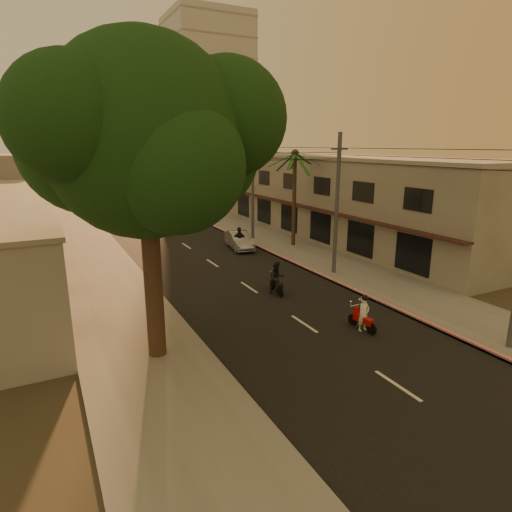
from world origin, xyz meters
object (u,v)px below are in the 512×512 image
object	(u,v)px
scooter_mid_a	(277,279)
scooter_far_a	(169,225)
scooter_far_c	(154,213)
broadleaf_tree	(154,138)
parked_car	(239,240)
scooter_red	(363,315)
scooter_far_b	(180,219)
palm_tree	(295,159)
scooter_mid_b	(239,240)

from	to	relation	value
scooter_mid_a	scooter_far_a	bearing A→B (deg)	101.62
scooter_mid_a	scooter_far_c	distance (m)	27.27
broadleaf_tree	parked_car	size ratio (longest dim) A/B	2.71
scooter_red	scooter_far_b	world-z (taller)	scooter_far_b
scooter_far_a	scooter_far_c	size ratio (longest dim) A/B	1.00
palm_tree	scooter_far_a	distance (m)	14.15
scooter_red	scooter_mid_a	world-z (taller)	scooter_mid_a
scooter_mid_a	scooter_far_b	xyz separation A→B (m)	(1.04, 21.87, -0.01)
scooter_red	parked_car	world-z (taller)	scooter_red
scooter_mid_a	scooter_far_b	world-z (taller)	scooter_mid_a
scooter_mid_b	scooter_far_a	size ratio (longest dim) A/B	1.08
broadleaf_tree	scooter_far_c	distance (m)	33.25
scooter_far_c	scooter_red	bearing A→B (deg)	-107.69
scooter_far_b	scooter_red	bearing A→B (deg)	-102.88
broadleaf_tree	scooter_mid_a	xyz separation A→B (m)	(7.60, 4.24, -7.60)
scooter_mid_a	scooter_red	bearing A→B (deg)	-71.19
broadleaf_tree	scooter_far_b	bearing A→B (deg)	71.69
scooter_far_a	parked_car	xyz separation A→B (m)	(3.39, -8.78, -0.11)
palm_tree	scooter_mid_a	bearing A→B (deg)	-126.12
scooter_far_a	scooter_red	bearing A→B (deg)	-101.49
palm_tree	scooter_red	size ratio (longest dim) A/B	4.67
palm_tree	scooter_far_a	bearing A→B (deg)	128.02
scooter_mid_b	scooter_far_b	world-z (taller)	scooter_mid_b
scooter_red	scooter_far_b	distance (m)	28.03
broadleaf_tree	scooter_far_b	xyz separation A→B (m)	(8.64, 26.11, -7.61)
broadleaf_tree	scooter_far_a	size ratio (longest dim) A/B	6.72
broadleaf_tree	palm_tree	size ratio (longest dim) A/B	1.48
broadleaf_tree	scooter_far_a	world-z (taller)	broadleaf_tree
scooter_far_a	parked_car	world-z (taller)	scooter_far_a
palm_tree	scooter_far_b	size ratio (longest dim) A/B	4.35
scooter_mid_a	scooter_far_a	size ratio (longest dim) A/B	1.08
scooter_far_a	scooter_far_b	distance (m)	2.92
palm_tree	scooter_mid_a	xyz separation A→B (m)	(-7.01, -9.61, -6.28)
scooter_far_b	parked_car	size ratio (longest dim) A/B	0.42
scooter_mid_a	scooter_far_a	distance (m)	19.60
palm_tree	parked_car	distance (m)	7.90
scooter_mid_a	scooter_far_c	xyz separation A→B (m)	(-0.28, 27.27, -0.05)
palm_tree	scooter_mid_b	size ratio (longest dim) A/B	4.23
palm_tree	scooter_red	distance (m)	18.04
palm_tree	scooter_mid_a	size ratio (longest dim) A/B	4.21
scooter_mid_a	broadleaf_tree	bearing A→B (deg)	-141.47
broadleaf_tree	scooter_mid_a	size ratio (longest dim) A/B	6.22
broadleaf_tree	scooter_far_b	size ratio (longest dim) A/B	6.42
scooter_far_a	palm_tree	bearing A→B (deg)	-67.49
scooter_red	scooter_far_c	world-z (taller)	scooter_far_c
scooter_red	scooter_far_a	bearing A→B (deg)	90.01
broadleaf_tree	scooter_mid_b	world-z (taller)	broadleaf_tree
scooter_far_c	broadleaf_tree	bearing A→B (deg)	-123.00
scooter_red	scooter_far_c	xyz separation A→B (m)	(-1.30, 33.43, 0.07)
scooter_mid_a	scooter_mid_b	size ratio (longest dim) A/B	1.00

